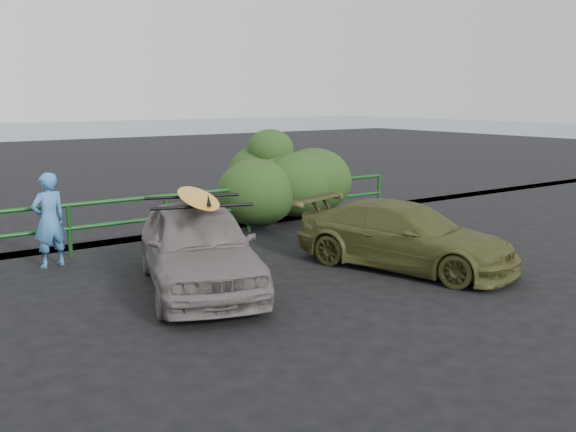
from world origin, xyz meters
name	(u,v)px	position (x,y,z in m)	size (l,w,h in m)	color
ground	(256,319)	(0.00, 0.00, 0.00)	(80.00, 80.00, 0.00)	black
guardrail	(120,224)	(0.00, 5.00, 0.52)	(14.00, 0.08, 1.04)	#134417
shrub_right	(306,172)	(5.00, 5.50, 1.18)	(3.20, 2.40, 2.36)	#254218
sedan	(198,246)	(0.05, 1.75, 0.69)	(1.63, 4.05, 1.38)	slate
olive_vehicle	(405,236)	(3.62, 0.76, 0.58)	(1.63, 4.00, 1.16)	#43451E
man	(49,220)	(-1.50, 4.48, 0.85)	(0.62, 0.41, 1.70)	teal
roof_rack	(197,201)	(0.05, 1.75, 1.41)	(1.54, 1.08, 0.05)	black
surfboard	(197,197)	(0.05, 1.75, 1.47)	(0.53, 2.54, 0.08)	orange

